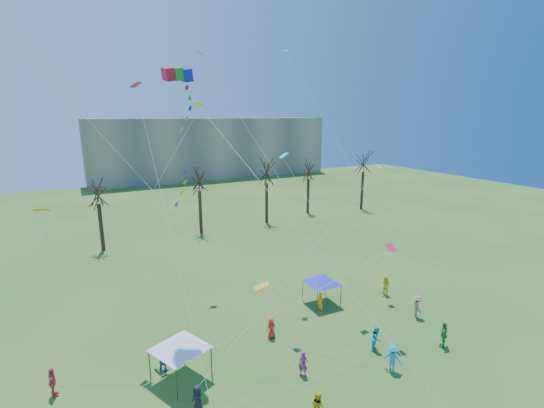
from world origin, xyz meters
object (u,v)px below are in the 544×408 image
distant_building (211,148)px  canopy_tent_blue (322,279)px  canopy_tent_white (179,342)px  big_box_kite (188,148)px

distant_building → canopy_tent_blue: (-14.88, -70.67, -5.22)m
canopy_tent_white → big_box_kite: bearing=52.0°
canopy_tent_white → canopy_tent_blue: 13.68m
canopy_tent_white → canopy_tent_blue: (13.12, 3.86, -0.26)m
distant_building → big_box_kite: (-26.29, -72.32, 6.35)m
big_box_kite → canopy_tent_blue: big_box_kite is taller
distant_building → big_box_kite: bearing=-110.0°
canopy_tent_blue → distant_building: bearing=78.1°
big_box_kite → canopy_tent_blue: bearing=8.3°
canopy_tent_white → canopy_tent_blue: bearing=16.4°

